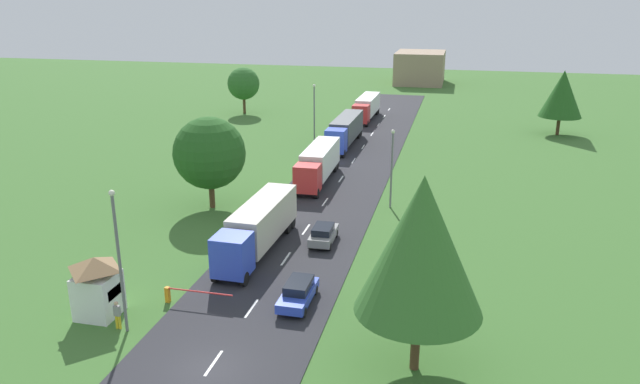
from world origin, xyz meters
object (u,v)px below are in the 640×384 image
(tree_maple, at_px, (209,153))
(car_lead, at_px, (298,292))
(barrier_gate, at_px, (179,294))
(person_second, at_px, (117,314))
(truck_second, at_px, (318,162))
(tree_pine, at_px, (243,84))
(guard_booth, at_px, (97,286))
(lamppost_third, at_px, (314,111))
(lamppost_second, at_px, (392,164))
(distant_building, at_px, (420,68))
(lamppost_lead, at_px, (119,255))
(truck_third, at_px, (345,130))
(car_second, at_px, (323,234))
(tree_oak, at_px, (421,245))
(truck_fourth, at_px, (367,107))
(person_lead, at_px, (84,297))
(tree_birch, at_px, (562,94))
(truck_lead, at_px, (258,226))

(tree_maple, bearing_deg, car_lead, -51.68)
(barrier_gate, relative_size, person_second, 2.58)
(truck_second, xyz_separation_m, tree_pine, (-21.08, 34.89, 2.85))
(truck_second, distance_m, guard_booth, 31.15)
(car_lead, distance_m, tree_maple, 21.00)
(lamppost_third, height_order, tree_maple, tree_maple)
(lamppost_second, bearing_deg, distant_building, 92.49)
(lamppost_lead, xyz_separation_m, lamppost_second, (12.58, 25.32, -0.70))
(car_lead, distance_m, lamppost_second, 20.46)
(car_lead, bearing_deg, truck_second, 100.61)
(guard_booth, xyz_separation_m, barrier_gate, (4.12, 2.50, -1.29))
(truck_third, xyz_separation_m, car_second, (4.57, -32.68, -1.30))
(lamppost_lead, bearing_deg, distant_building, 85.37)
(tree_oak, bearing_deg, truck_fourth, 101.21)
(truck_third, xyz_separation_m, person_lead, (-7.85, -46.33, -1.31))
(tree_pine, bearing_deg, person_second, -76.20)
(truck_third, distance_m, person_lead, 47.01)
(car_lead, bearing_deg, lamppost_lead, -148.95)
(car_lead, xyz_separation_m, person_second, (-9.68, -5.32, 0.10))
(lamppost_third, relative_size, tree_birch, 0.88)
(truck_third, bearing_deg, barrier_gate, -92.98)
(barrier_gate, height_order, tree_pine, tree_pine)
(barrier_gate, bearing_deg, person_lead, -160.19)
(lamppost_second, xyz_separation_m, tree_maple, (-16.26, -3.76, 1.05))
(car_lead, relative_size, car_second, 1.08)
(truck_lead, xyz_separation_m, person_second, (-4.52, -12.68, -1.21))
(truck_third, bearing_deg, tree_pine, 138.38)
(truck_third, relative_size, tree_maple, 1.58)
(truck_third, height_order, tree_oak, tree_oak)
(truck_third, bearing_deg, tree_maple, -105.80)
(truck_lead, bearing_deg, lamppost_lead, -106.92)
(car_lead, bearing_deg, guard_booth, -160.41)
(distant_building, bearing_deg, tree_oak, -85.83)
(person_lead, height_order, tree_maple, tree_maple)
(car_lead, height_order, guard_booth, guard_booth)
(guard_booth, bearing_deg, tree_birch, 60.07)
(guard_booth, distance_m, tree_maple, 20.55)
(guard_booth, distance_m, person_lead, 1.90)
(guard_booth, relative_size, tree_birch, 0.43)
(truck_second, distance_m, car_lead, 26.76)
(lamppost_lead, bearing_deg, tree_oak, 0.49)
(barrier_gate, distance_m, tree_maple, 19.06)
(lamppost_lead, bearing_deg, tree_pine, 104.28)
(car_second, distance_m, distant_building, 94.49)
(truck_lead, relative_size, tree_pine, 1.63)
(tree_maple, bearing_deg, person_lead, -90.97)
(truck_lead, bearing_deg, distant_building, 87.05)
(barrier_gate, xyz_separation_m, tree_maple, (-5.21, 17.76, 4.54))
(truck_fourth, xyz_separation_m, tree_maple, (-7.51, -44.57, 3.16))
(lamppost_lead, bearing_deg, truck_second, 82.59)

